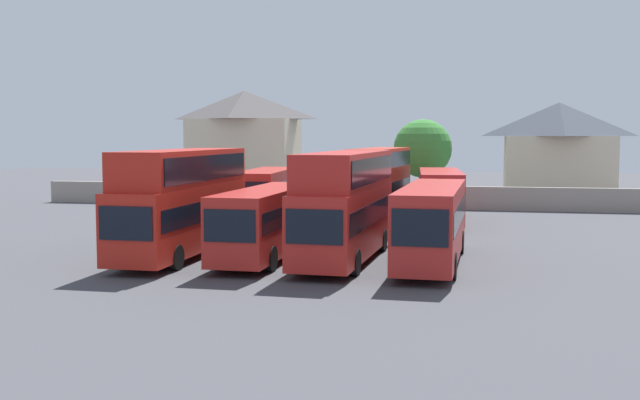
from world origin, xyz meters
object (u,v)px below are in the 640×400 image
(bus_5, at_px, (267,192))
(tree_left_of_lot, at_px, (423,149))
(bus_8, at_px, (440,194))
(house_terrace_left, at_px, (245,142))
(house_terrace_centre, at_px, (558,151))
(bus_2, at_px, (267,219))
(bus_6, at_px, (332,192))
(bus_4, at_px, (432,220))
(bus_1, at_px, (182,197))
(bus_7, at_px, (379,181))
(bus_3, at_px, (345,200))

(bus_5, bearing_deg, tree_left_of_lot, 138.88)
(bus_8, bearing_deg, bus_5, -92.39)
(house_terrace_left, distance_m, house_terrace_centre, 28.51)
(bus_2, bearing_deg, bus_6, -179.34)
(bus_6, bearing_deg, bus_4, 24.96)
(bus_2, distance_m, bus_5, 16.06)
(bus_5, relative_size, bus_8, 0.99)
(bus_6, bearing_deg, bus_1, -14.82)
(bus_1, height_order, tree_left_of_lot, tree_left_of_lot)
(bus_1, relative_size, house_terrace_left, 1.16)
(bus_2, height_order, bus_8, bus_8)
(bus_2, xyz_separation_m, bus_7, (3.27, 15.72, 0.88))
(bus_1, relative_size, bus_8, 1.09)
(bus_8, xyz_separation_m, tree_left_of_lot, (-1.96, 12.21, 2.67))
(house_terrace_centre, bearing_deg, bus_8, -115.23)
(bus_6, bearing_deg, bus_3, 12.50)
(bus_2, bearing_deg, bus_1, -88.16)
(bus_6, bearing_deg, house_terrace_left, -148.53)
(bus_4, bearing_deg, bus_6, -153.49)
(bus_4, xyz_separation_m, tree_left_of_lot, (-2.32, 28.10, 2.63))
(bus_3, xyz_separation_m, bus_8, (3.57, 15.77, -0.84))
(bus_3, height_order, bus_7, bus_3)
(bus_4, relative_size, bus_5, 1.08)
(bus_5, distance_m, bus_6, 4.43)
(bus_1, bearing_deg, house_terrace_left, -166.83)
(bus_2, xyz_separation_m, bus_5, (-4.29, 15.47, 0.08))
(bus_3, bearing_deg, bus_6, -164.83)
(bus_8, height_order, tree_left_of_lot, tree_left_of_lot)
(house_terrace_left, bearing_deg, house_terrace_centre, -0.34)
(bus_3, distance_m, tree_left_of_lot, 28.09)
(bus_3, relative_size, bus_5, 1.06)
(bus_4, bearing_deg, bus_5, -141.04)
(bus_1, relative_size, bus_3, 1.03)
(bus_3, relative_size, tree_left_of_lot, 1.60)
(bus_5, xyz_separation_m, bus_6, (4.40, 0.51, 0.00))
(bus_2, relative_size, tree_left_of_lot, 1.51)
(bus_3, relative_size, bus_6, 0.94)
(bus_6, xyz_separation_m, house_terrace_left, (-12.12, 19.76, 3.09))
(bus_7, height_order, house_terrace_left, house_terrace_left)
(house_terrace_centre, bearing_deg, bus_1, -120.05)
(bus_4, bearing_deg, tree_left_of_lot, -173.78)
(bus_6, relative_size, house_terrace_centre, 1.27)
(house_terrace_centre, bearing_deg, bus_2, -114.87)
(house_terrace_left, relative_size, house_terrace_centre, 1.07)
(bus_1, bearing_deg, bus_3, 92.00)
(bus_2, distance_m, house_terrace_centre, 39.29)
(bus_6, relative_size, house_terrace_left, 1.19)
(house_terrace_left, relative_size, tree_left_of_lot, 1.43)
(bus_2, bearing_deg, bus_8, 156.64)
(bus_5, relative_size, house_terrace_centre, 1.12)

